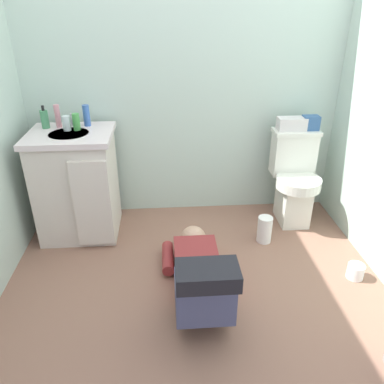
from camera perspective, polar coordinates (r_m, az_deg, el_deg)
ground_plane at (r=2.57m, az=0.46°, el=-13.78°), size 2.96×3.03×0.04m
wall_back at (r=3.03m, az=-1.18°, el=18.33°), size 2.62×0.08×2.40m
toilet at (r=3.16m, az=15.19°, el=1.92°), size 0.36×0.46×0.75m
vanity_cabinet at (r=2.98m, az=-16.94°, el=1.21°), size 0.60×0.53×0.82m
faucet at (r=2.96m, az=-17.65°, el=10.33°), size 0.02×0.02×0.10m
person_plumber at (r=2.33m, az=1.06°, el=-12.46°), size 0.39×1.06×0.52m
tissue_box at (r=3.07m, az=14.84°, el=9.93°), size 0.22×0.11×0.10m
toiletry_bag at (r=3.12m, az=17.49°, el=9.95°), size 0.12×0.09×0.11m
soap_dispenser at (r=2.99m, az=-21.37°, el=10.25°), size 0.06×0.06×0.17m
bottle_pink at (r=2.97m, az=-19.65°, el=10.76°), size 0.04×0.04×0.17m
bottle_clear at (r=2.88m, az=-18.43°, el=9.84°), size 0.06×0.06×0.11m
bottle_green at (r=2.87m, az=-17.09°, el=10.10°), size 0.05×0.05×0.12m
bottle_blue at (r=2.94m, az=-15.66°, el=11.07°), size 0.05×0.05×0.16m
paper_towel_roll at (r=2.93m, az=10.92°, el=-5.57°), size 0.11×0.11×0.21m
toilet_paper_roll at (r=2.78m, az=23.49°, el=-10.93°), size 0.11×0.11×0.10m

